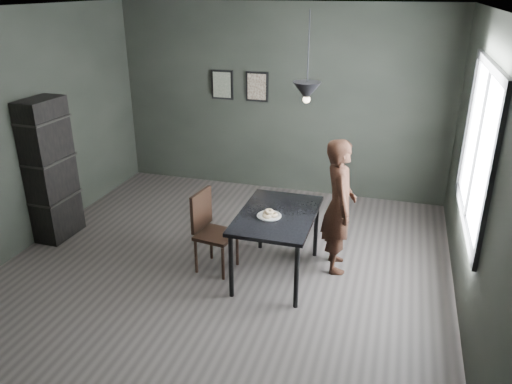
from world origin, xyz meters
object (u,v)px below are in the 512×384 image
(cafe_table, at_px, (277,220))
(white_plate, at_px, (269,216))
(woman, at_px, (339,206))
(pendant_lamp, at_px, (307,91))
(wood_chair, at_px, (210,226))
(shelf_unit, at_px, (50,170))

(cafe_table, relative_size, white_plate, 5.22)
(woman, height_order, pendant_lamp, pendant_lamp)
(woman, bearing_deg, pendant_lamp, 111.03)
(cafe_table, relative_size, woman, 0.79)
(cafe_table, relative_size, wood_chair, 1.30)
(cafe_table, relative_size, shelf_unit, 0.68)
(shelf_unit, bearing_deg, cafe_table, -0.88)
(woman, xyz_separation_m, shelf_unit, (-3.53, -0.22, 0.13))
(woman, bearing_deg, shelf_unit, 79.47)
(wood_chair, xyz_separation_m, shelf_unit, (-2.16, 0.19, 0.36))
(white_plate, height_order, woman, woman)
(shelf_unit, bearing_deg, pendant_lamp, 1.13)
(shelf_unit, relative_size, pendant_lamp, 2.06)
(white_plate, xyz_separation_m, wood_chair, (-0.70, 0.05, -0.23))
(cafe_table, height_order, pendant_lamp, pendant_lamp)
(woman, bearing_deg, white_plate, 110.33)
(woman, bearing_deg, wood_chair, 92.63)
(white_plate, distance_m, shelf_unit, 2.87)
(white_plate, height_order, wood_chair, wood_chair)
(wood_chair, height_order, shelf_unit, shelf_unit)
(shelf_unit, bearing_deg, wood_chair, -3.32)
(shelf_unit, height_order, pendant_lamp, pendant_lamp)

